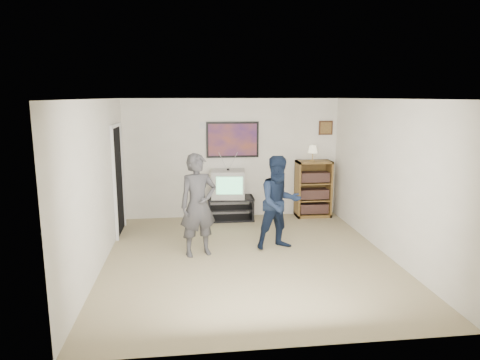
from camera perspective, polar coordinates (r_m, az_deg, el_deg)
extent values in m
cube|color=#8F805B|center=(6.93, 1.17, -10.38)|extent=(4.50, 5.00, 0.01)
cube|color=white|center=(6.45, 1.25, 10.75)|extent=(4.50, 5.00, 0.01)
cube|color=silver|center=(9.03, -1.00, 2.88)|extent=(4.50, 0.01, 2.50)
cube|color=silver|center=(6.65, -18.35, -0.64)|extent=(0.01, 5.00, 2.50)
cube|color=silver|center=(7.24, 19.13, 0.23)|extent=(0.01, 5.00, 2.50)
cube|color=black|center=(8.90, -1.29, -2.42)|extent=(0.97, 0.55, 0.04)
cube|color=black|center=(9.02, -1.28, -5.13)|extent=(0.97, 0.55, 0.04)
cube|color=black|center=(8.93, -4.16, -3.86)|extent=(0.05, 0.51, 0.48)
cube|color=black|center=(9.01, 1.57, -3.70)|extent=(0.05, 0.51, 0.48)
imported|color=#373639|center=(6.87, -5.60, -3.34)|extent=(0.70, 0.56, 1.66)
imported|color=#121C32|center=(7.18, 5.27, -3.04)|extent=(0.89, 0.76, 1.58)
cube|color=white|center=(7.00, -5.56, -0.07)|extent=(0.06, 0.12, 0.03)
cube|color=white|center=(7.36, 4.82, 0.08)|extent=(0.06, 0.13, 0.04)
cube|color=black|center=(8.95, -1.00, 5.39)|extent=(1.10, 0.03, 0.75)
cube|color=white|center=(8.90, -4.56, 7.26)|extent=(0.28, 0.02, 0.14)
cube|color=black|center=(9.36, 11.36, 6.84)|extent=(0.30, 0.03, 0.30)
cube|color=black|center=(8.24, -15.99, -0.10)|extent=(0.03, 0.85, 2.00)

